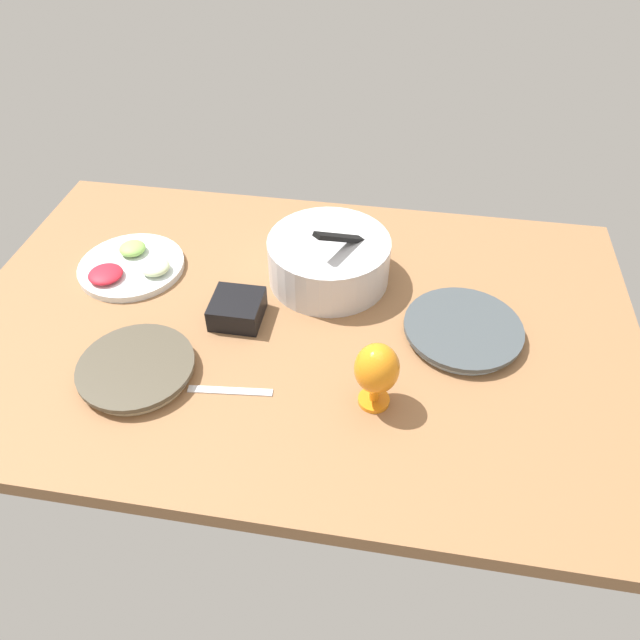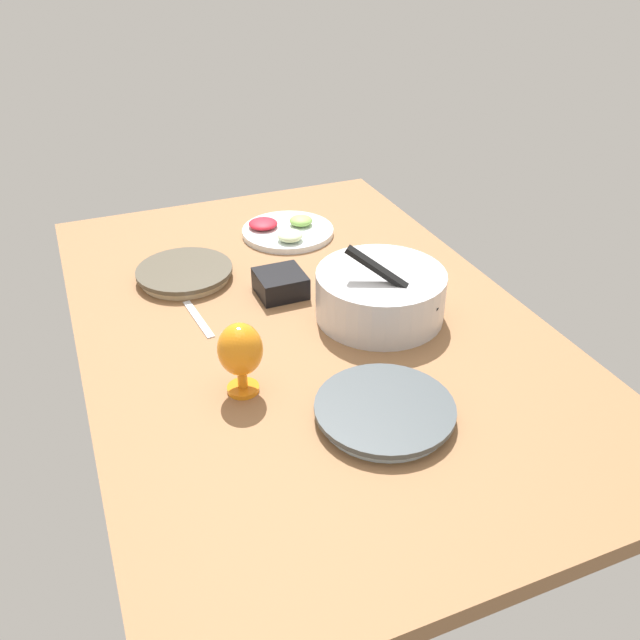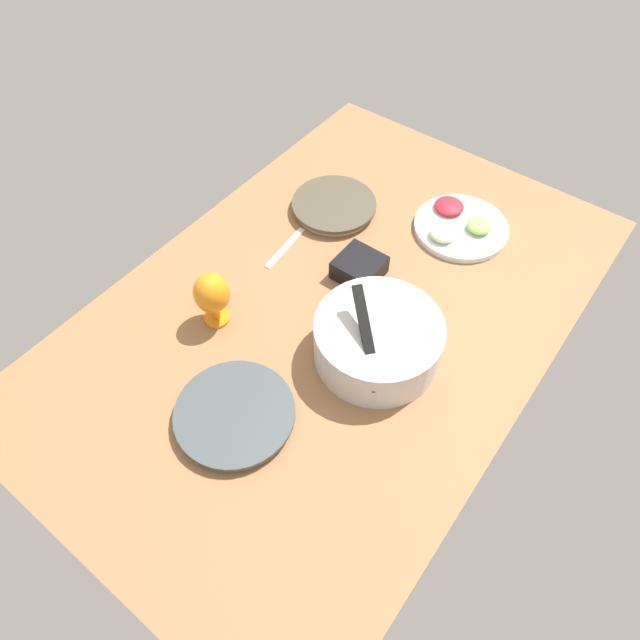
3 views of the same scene
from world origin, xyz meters
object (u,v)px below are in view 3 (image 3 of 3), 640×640
(dinner_plate_right, at_px, (235,415))
(mixing_bowl, at_px, (378,339))
(square_bowl_black, at_px, (359,267))
(hurricane_glass_orange, at_px, (212,295))
(fruit_platter, at_px, (459,226))
(dinner_plate_left, at_px, (334,206))

(dinner_plate_right, relative_size, mixing_bowl, 0.89)
(mixing_bowl, height_order, square_bowl_black, mixing_bowl)
(dinner_plate_right, bearing_deg, hurricane_glass_orange, -128.64)
(fruit_platter, xyz_separation_m, hurricane_glass_orange, (0.66, -0.33, 0.08))
(dinner_plate_left, relative_size, fruit_platter, 0.93)
(dinner_plate_left, xyz_separation_m, hurricane_glass_orange, (0.51, 0.01, 0.08))
(fruit_platter, relative_size, square_bowl_black, 2.31)
(hurricane_glass_orange, relative_size, square_bowl_black, 1.35)
(fruit_platter, bearing_deg, square_bowl_black, -22.28)
(square_bowl_black, bearing_deg, hurricane_glass_orange, -30.38)
(mixing_bowl, height_order, hurricane_glass_orange, mixing_bowl)
(mixing_bowl, bearing_deg, dinner_plate_left, -132.55)
(mixing_bowl, distance_m, square_bowl_black, 0.27)
(dinner_plate_right, height_order, mixing_bowl, mixing_bowl)
(fruit_platter, distance_m, hurricane_glass_orange, 0.75)
(dinner_plate_left, xyz_separation_m, dinner_plate_right, (0.69, 0.23, -0.00))
(mixing_bowl, bearing_deg, hurricane_glass_orange, -68.28)
(fruit_platter, bearing_deg, mixing_bowl, 5.83)
(dinner_plate_right, height_order, fruit_platter, fruit_platter)
(dinner_plate_left, distance_m, hurricane_glass_orange, 0.52)
(mixing_bowl, relative_size, hurricane_glass_orange, 1.93)
(square_bowl_black, bearing_deg, fruit_platter, 157.72)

